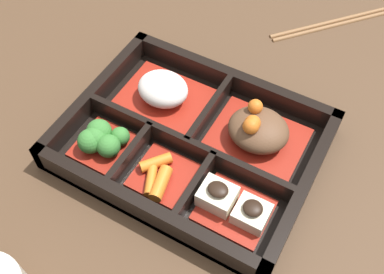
% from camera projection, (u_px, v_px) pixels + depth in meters
% --- Properties ---
extents(ground_plane, '(3.00, 3.00, 0.00)m').
position_uv_depth(ground_plane, '(192.00, 148.00, 0.57)').
color(ground_plane, '#4C3523').
extents(bento_base, '(0.31, 0.24, 0.01)m').
position_uv_depth(bento_base, '(192.00, 146.00, 0.57)').
color(bento_base, black).
rests_on(bento_base, ground_plane).
extents(bento_rim, '(0.31, 0.24, 0.04)m').
position_uv_depth(bento_rim, '(190.00, 142.00, 0.56)').
color(bento_rim, black).
rests_on(bento_rim, ground_plane).
extents(bowl_rice, '(0.12, 0.10, 0.04)m').
position_uv_depth(bowl_rice, '(163.00, 92.00, 0.59)').
color(bowl_rice, maroon).
rests_on(bowl_rice, bento_base).
extents(bowl_stew, '(0.12, 0.10, 0.05)m').
position_uv_depth(bowl_stew, '(258.00, 131.00, 0.55)').
color(bowl_stew, maroon).
rests_on(bowl_stew, bento_base).
extents(bowl_greens, '(0.07, 0.07, 0.04)m').
position_uv_depth(bowl_greens, '(101.00, 140.00, 0.55)').
color(bowl_greens, maroon).
rests_on(bowl_greens, bento_base).
extents(bowl_carrots, '(0.07, 0.07, 0.02)m').
position_uv_depth(bowl_carrots, '(160.00, 176.00, 0.53)').
color(bowl_carrots, maroon).
rests_on(bowl_carrots, bento_base).
extents(bowl_tofu, '(0.08, 0.07, 0.04)m').
position_uv_depth(bowl_tofu, '(233.00, 205.00, 0.50)').
color(bowl_tofu, maroon).
rests_on(bowl_tofu, bento_base).
extents(chopsticks, '(0.16, 0.18, 0.01)m').
position_uv_depth(chopsticks, '(337.00, 21.00, 0.71)').
color(chopsticks, brown).
rests_on(chopsticks, ground_plane).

